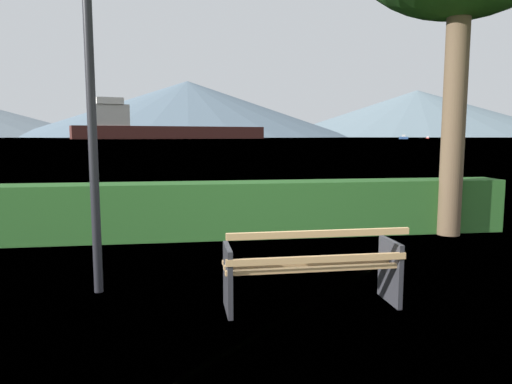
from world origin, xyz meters
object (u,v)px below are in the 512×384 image
Objects in this scene: sailboat_mid at (428,138)px; tender_far at (404,137)px; park_bench at (313,267)px; cargo_ship_large at (158,128)px; lamp_post at (90,70)px.

tender_far reaches higher than sailboat_mid.
cargo_ship_large is at bearing 93.72° from park_bench.
sailboat_mid is 44.76m from tender_far.
park_bench is 0.50× the size of lamp_post.
park_bench is 0.41× the size of tender_far.
tender_far is (111.53, 224.06, -1.68)m from lamp_post.
cargo_ship_large is at bearing -179.07° from sailboat_mid.
cargo_ship_large reaches higher than lamp_post.
cargo_ship_large reaches higher than sailboat_mid.
lamp_post is at bearing -116.46° from tender_far.
lamp_post is 0.60× the size of sailboat_mid.
cargo_ship_large is at bearing 93.22° from lamp_post.
sailboat_mid is at bearing 61.46° from park_bench.
lamp_post is 293.40m from sailboat_mid.
cargo_ship_large reaches higher than park_bench.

